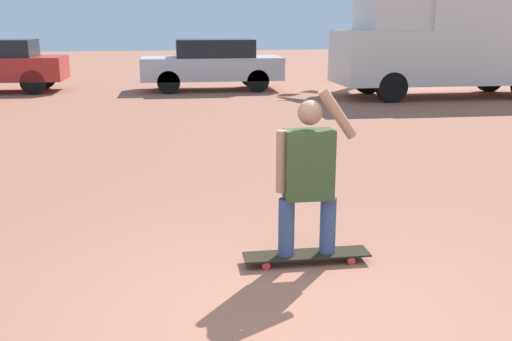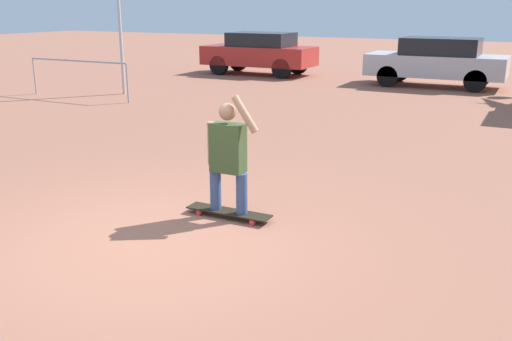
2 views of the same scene
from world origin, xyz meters
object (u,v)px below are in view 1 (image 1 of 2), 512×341
(person_skateboarder, at_px, (308,171))
(parked_car_silver, at_px, (212,63))
(camper_van, at_px, (453,37))
(skateboard, at_px, (307,255))

(person_skateboarder, distance_m, parked_car_silver, 13.35)
(camper_van, distance_m, parked_car_silver, 7.09)
(person_skateboarder, height_order, parked_car_silver, parked_car_silver)
(skateboard, relative_size, parked_car_silver, 0.26)
(skateboard, relative_size, person_skateboarder, 0.76)
(camper_van, xyz_separation_m, parked_car_silver, (-6.54, 2.59, -0.85))
(skateboard, distance_m, camper_van, 12.78)
(camper_van, height_order, parked_car_silver, camper_van)
(skateboard, bearing_deg, camper_van, 58.10)
(parked_car_silver, bearing_deg, camper_van, -21.59)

